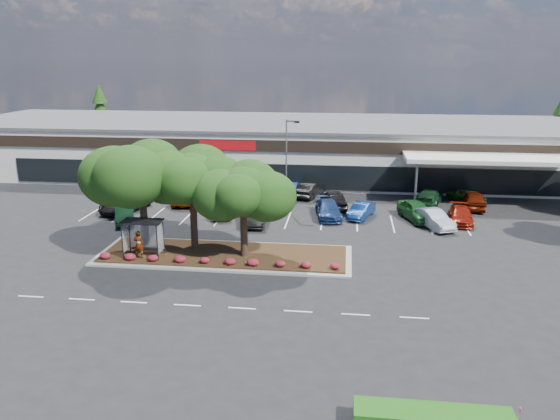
# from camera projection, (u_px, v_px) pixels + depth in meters

# --- Properties ---
(ground) EXTENTS (160.00, 160.00, 0.00)m
(ground) POSITION_uv_depth(u_px,v_px,m) (242.00, 280.00, 34.88)
(ground) COLOR black
(ground) RESTS_ON ground
(retail_store) EXTENTS (80.40, 25.20, 6.25)m
(retail_store) POSITION_uv_depth(u_px,v_px,m) (294.00, 147.00, 66.40)
(retail_store) COLOR silver
(retail_store) RESTS_ON ground
(landscape_island) EXTENTS (18.00, 6.00, 0.26)m
(landscape_island) POSITION_uv_depth(u_px,v_px,m) (225.00, 255.00, 38.91)
(landscape_island) COLOR gray
(landscape_island) RESTS_ON ground
(lane_markings) EXTENTS (33.12, 20.06, 0.01)m
(lane_markings) POSITION_uv_depth(u_px,v_px,m) (264.00, 230.00, 44.85)
(lane_markings) COLOR silver
(lane_markings) RESTS_ON ground
(shrub_row) EXTENTS (17.00, 0.80, 0.50)m
(shrub_row) POSITION_uv_depth(u_px,v_px,m) (218.00, 260.00, 36.79)
(shrub_row) COLOR maroon
(shrub_row) RESTS_ON landscape_island
(bus_shelter) EXTENTS (2.75, 1.55, 2.59)m
(bus_shelter) POSITION_uv_depth(u_px,v_px,m) (143.00, 227.00, 37.96)
(bus_shelter) COLOR black
(bus_shelter) RESTS_ON landscape_island
(island_tree_west) EXTENTS (7.20, 7.20, 7.89)m
(island_tree_west) POSITION_uv_depth(u_px,v_px,m) (142.00, 195.00, 38.98)
(island_tree_west) COLOR #193E10
(island_tree_west) RESTS_ON landscape_island
(island_tree_mid) EXTENTS (6.60, 6.60, 7.32)m
(island_tree_mid) POSITION_uv_depth(u_px,v_px,m) (193.00, 198.00, 39.31)
(island_tree_mid) COLOR #193E10
(island_tree_mid) RESTS_ON landscape_island
(island_tree_east) EXTENTS (5.80, 5.80, 6.50)m
(island_tree_east) POSITION_uv_depth(u_px,v_px,m) (244.00, 211.00, 37.52)
(island_tree_east) COLOR #193E10
(island_tree_east) RESTS_ON landscape_island
(conifer_north_west) EXTENTS (4.40, 4.40, 10.00)m
(conifer_north_west) POSITION_uv_depth(u_px,v_px,m) (101.00, 118.00, 80.99)
(conifer_north_west) COLOR #193E10
(conifer_north_west) RESTS_ON ground
(conifer_north_east) EXTENTS (3.96, 3.96, 9.00)m
(conifer_north_east) POSITION_uv_depth(u_px,v_px,m) (559.00, 129.00, 71.67)
(conifer_north_east) COLOR #193E10
(conifer_north_east) RESTS_ON ground
(person_waiting) EXTENTS (0.74, 0.51, 1.96)m
(person_waiting) POSITION_uv_depth(u_px,v_px,m) (139.00, 244.00, 37.76)
(person_waiting) COLOR #594C47
(person_waiting) RESTS_ON landscape_island
(light_pole) EXTENTS (1.43, 0.61, 8.32)m
(light_pole) POSITION_uv_depth(u_px,v_px,m) (288.00, 170.00, 50.23)
(light_pole) COLOR gray
(light_pole) RESTS_ON ground
(survey_stake) EXTENTS (0.08, 0.14, 0.98)m
(survey_stake) POSITION_uv_depth(u_px,v_px,m) (519.00, 415.00, 20.73)
(survey_stake) COLOR tan
(survey_stake) RESTS_ON ground
(car_0) EXTENTS (3.60, 6.23, 1.63)m
(car_0) POSITION_uv_depth(u_px,v_px,m) (125.00, 202.00, 50.24)
(car_0) COLOR black
(car_0) RESTS_ON ground
(car_1) EXTENTS (3.01, 4.58, 1.43)m
(car_1) POSITION_uv_depth(u_px,v_px,m) (125.00, 214.00, 46.87)
(car_1) COLOR #1D5322
(car_1) RESTS_ON ground
(car_2) EXTENTS (2.81, 4.97, 1.59)m
(car_2) POSITION_uv_depth(u_px,v_px,m) (221.00, 207.00, 48.73)
(car_2) COLOR silver
(car_2) RESTS_ON ground
(car_3) EXTENTS (1.98, 5.03, 1.63)m
(car_3) POSITION_uv_depth(u_px,v_px,m) (256.00, 214.00, 46.43)
(car_3) COLOR black
(car_3) RESTS_ON ground
(car_4) EXTENTS (2.75, 5.31, 1.47)m
(car_4) POSITION_uv_depth(u_px,v_px,m) (328.00, 209.00, 48.19)
(car_4) COLOR navy
(car_4) RESTS_ON ground
(car_5) EXTENTS (2.72, 4.31, 1.34)m
(car_5) POSITION_uv_depth(u_px,v_px,m) (361.00, 210.00, 48.18)
(car_5) COLOR navy
(car_5) RESTS_ON ground
(car_6) EXTENTS (3.45, 5.32, 1.69)m
(car_6) POSITION_uv_depth(u_px,v_px,m) (416.00, 211.00, 47.42)
(car_6) COLOR #1A551F
(car_6) RESTS_ON ground
(car_7) EXTENTS (3.35, 4.82, 1.51)m
(car_7) POSITION_uv_depth(u_px,v_px,m) (433.00, 219.00, 45.35)
(car_7) COLOR #AEB6BB
(car_7) RESTS_ON ground
(car_8) EXTENTS (2.30, 4.74, 1.33)m
(car_8) POSITION_uv_depth(u_px,v_px,m) (461.00, 215.00, 46.66)
(car_8) COLOR maroon
(car_8) RESTS_ON ground
(car_9) EXTENTS (4.02, 5.52, 1.40)m
(car_9) POSITION_uv_depth(u_px,v_px,m) (145.00, 188.00, 56.19)
(car_9) COLOR navy
(car_9) RESTS_ON ground
(car_10) EXTENTS (2.76, 5.46, 1.48)m
(car_10) POSITION_uv_depth(u_px,v_px,m) (189.00, 196.00, 52.83)
(car_10) COLOR maroon
(car_10) RESTS_ON ground
(car_11) EXTENTS (2.87, 4.44, 1.41)m
(car_11) POSITION_uv_depth(u_px,v_px,m) (256.00, 188.00, 56.15)
(car_11) COLOR silver
(car_11) RESTS_ON ground
(car_12) EXTENTS (3.02, 4.94, 1.54)m
(car_12) POSITION_uv_depth(u_px,v_px,m) (311.00, 189.00, 55.27)
(car_12) COLOR black
(car_12) RESTS_ON ground
(car_13) EXTENTS (1.89, 4.92, 1.60)m
(car_13) POSITION_uv_depth(u_px,v_px,m) (290.00, 189.00, 55.29)
(car_13) COLOR navy
(car_13) RESTS_ON ground
(car_14) EXTENTS (3.01, 5.30, 1.70)m
(car_14) POSITION_uv_depth(u_px,v_px,m) (334.00, 199.00, 51.26)
(car_14) COLOR black
(car_14) RESTS_ON ground
(car_15) EXTENTS (3.58, 5.47, 1.47)m
(car_15) POSITION_uv_depth(u_px,v_px,m) (429.00, 197.00, 52.46)
(car_15) COLOR #1B4425
(car_15) RESTS_ON ground
(car_16) EXTENTS (2.33, 5.00, 1.66)m
(car_16) POSITION_uv_depth(u_px,v_px,m) (473.00, 200.00, 51.13)
(car_16) COLOR #641705
(car_16) RESTS_ON ground
(car_17) EXTENTS (3.53, 4.85, 1.54)m
(car_17) POSITION_uv_depth(u_px,v_px,m) (466.00, 196.00, 52.82)
(car_17) COLOR #1D4B16
(car_17) RESTS_ON ground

